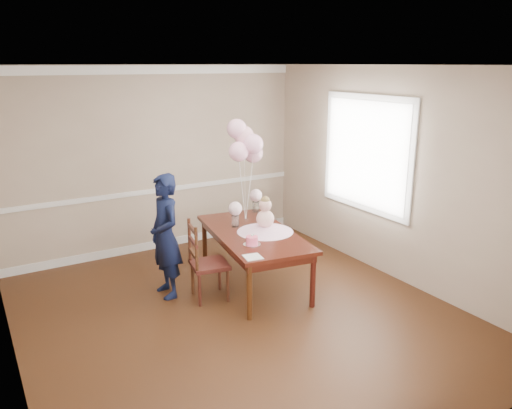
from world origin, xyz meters
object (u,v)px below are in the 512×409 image
object	(u,v)px
birthday_cake	(252,240)
dining_chair_seat	(209,265)
dining_table_top	(253,233)
woman	(165,236)

from	to	relation	value
birthday_cake	dining_chair_seat	world-z (taller)	birthday_cake
dining_table_top	woman	bearing A→B (deg)	174.83
dining_table_top	dining_chair_seat	bearing A→B (deg)	-163.67
dining_chair_seat	birthday_cake	bearing A→B (deg)	-25.59
dining_table_top	woman	size ratio (longest dim) A/B	1.24
birthday_cake	woman	bearing A→B (deg)	141.40
birthday_cake	woman	world-z (taller)	woman
dining_chair_seat	woman	distance (m)	0.62
dining_chair_seat	woman	xyz separation A→B (m)	(-0.40, 0.35, 0.32)
birthday_cake	dining_chair_seat	size ratio (longest dim) A/B	0.33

